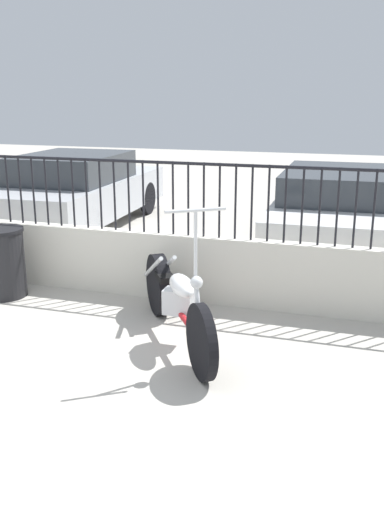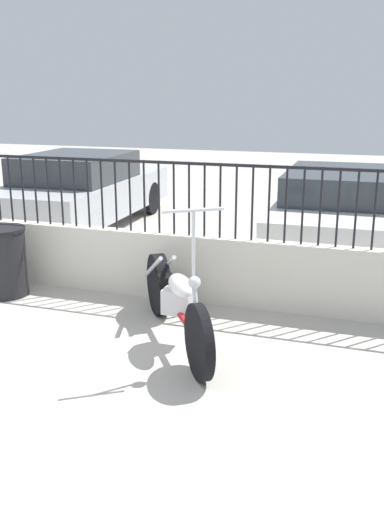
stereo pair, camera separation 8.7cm
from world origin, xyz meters
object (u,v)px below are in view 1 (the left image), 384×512
Objects in this scene: motorcycle_red at (174,299)px; trash_bin at (2,262)px; car_silver at (78,190)px; car_white at (340,209)px.

trash_bin is at bearing -136.51° from motorcycle_red.
car_silver is 4.63m from car_white.
motorcycle_red is 2.32× the size of trash_bin.
car_silver is 0.95× the size of car_white.
motorcycle_red is 5.29m from car_silver.
car_white is at bearing 126.91° from motorcycle_red.
car_silver is (-3.29, 4.14, 0.27)m from motorcycle_red.
car_white is (3.68, 3.36, 0.23)m from trash_bin.
motorcycle_red reaches higher than trash_bin.
motorcycle_red is at bearing -12.44° from trash_bin.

